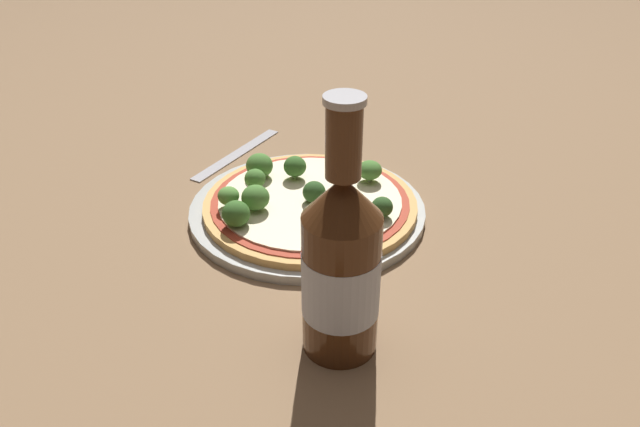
# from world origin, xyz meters

# --- Properties ---
(ground_plane) EXTENTS (3.00, 3.00, 0.00)m
(ground_plane) POSITION_xyz_m (0.00, 0.00, 0.00)
(ground_plane) COLOR #846647
(plate) EXTENTS (0.30, 0.30, 0.01)m
(plate) POSITION_xyz_m (0.01, -0.02, 0.01)
(plate) COLOR #B2B7B2
(plate) RESTS_ON ground_plane
(pizza) EXTENTS (0.27, 0.27, 0.01)m
(pizza) POSITION_xyz_m (0.02, -0.02, 0.02)
(pizza) COLOR tan
(pizza) RESTS_ON plate
(broccoli_floret_0) EXTENTS (0.03, 0.03, 0.03)m
(broccoli_floret_0) POSITION_xyz_m (0.02, 0.07, 0.04)
(broccoli_floret_0) COLOR #89A866
(broccoli_floret_0) RESTS_ON pizza
(broccoli_floret_1) EXTENTS (0.03, 0.03, 0.03)m
(broccoli_floret_1) POSITION_xyz_m (-0.00, -0.09, 0.04)
(broccoli_floret_1) COLOR #89A866
(broccoli_floret_1) RESTS_ON pizza
(broccoli_floret_2) EXTENTS (0.02, 0.02, 0.03)m
(broccoli_floret_2) POSITION_xyz_m (0.06, 0.00, 0.04)
(broccoli_floret_2) COLOR #89A866
(broccoli_floret_2) RESTS_ON pizza
(broccoli_floret_3) EXTENTS (0.04, 0.04, 0.03)m
(broccoli_floret_3) POSITION_xyz_m (0.09, -0.05, 0.04)
(broccoli_floret_3) COLOR #89A866
(broccoli_floret_3) RESTS_ON pizza
(broccoli_floret_4) EXTENTS (0.03, 0.03, 0.03)m
(broccoli_floret_4) POSITION_xyz_m (-0.02, -0.12, 0.04)
(broccoli_floret_4) COLOR #89A866
(broccoli_floret_4) RESTS_ON pizza
(broccoli_floret_5) EXTENTS (0.03, 0.03, 0.03)m
(broccoli_floret_5) POSITION_xyz_m (0.02, -0.13, 0.04)
(broccoli_floret_5) COLOR #89A866
(broccoli_floret_5) RESTS_ON pizza
(broccoli_floret_6) EXTENTS (0.03, 0.03, 0.03)m
(broccoli_floret_6) POSITION_xyz_m (-0.04, -0.01, 0.04)
(broccoli_floret_6) COLOR #89A866
(broccoli_floret_6) RESTS_ON pizza
(broccoli_floret_7) EXTENTS (0.03, 0.03, 0.03)m
(broccoli_floret_7) POSITION_xyz_m (0.02, -0.02, 0.04)
(broccoli_floret_7) COLOR #89A866
(broccoli_floret_7) RESTS_ON pizza
(broccoli_floret_8) EXTENTS (0.03, 0.03, 0.03)m
(broccoli_floret_8) POSITION_xyz_m (0.10, 0.02, 0.04)
(broccoli_floret_8) COLOR #89A866
(broccoli_floret_8) RESTS_ON pizza
(broccoli_floret_9) EXTENTS (0.03, 0.03, 0.03)m
(broccoli_floret_9) POSITION_xyz_m (-0.04, -0.07, 0.04)
(broccoli_floret_9) COLOR #89A866
(broccoli_floret_9) RESTS_ON pizza
(broccoli_floret_10) EXTENTS (0.04, 0.04, 0.03)m
(broccoli_floret_10) POSITION_xyz_m (-0.07, -0.04, 0.04)
(broccoli_floret_10) COLOR #89A866
(broccoli_floret_10) RESTS_ON pizza
(beer_bottle) EXTENTS (0.07, 0.07, 0.25)m
(beer_bottle) POSITION_xyz_m (0.22, -0.13, 0.09)
(beer_bottle) COLOR #472814
(beer_bottle) RESTS_ON ground_plane
(fork) EXTENTS (0.10, 0.19, 0.00)m
(fork) POSITION_xyz_m (-0.19, -0.01, 0.00)
(fork) COLOR #B2B2B7
(fork) RESTS_ON ground_plane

